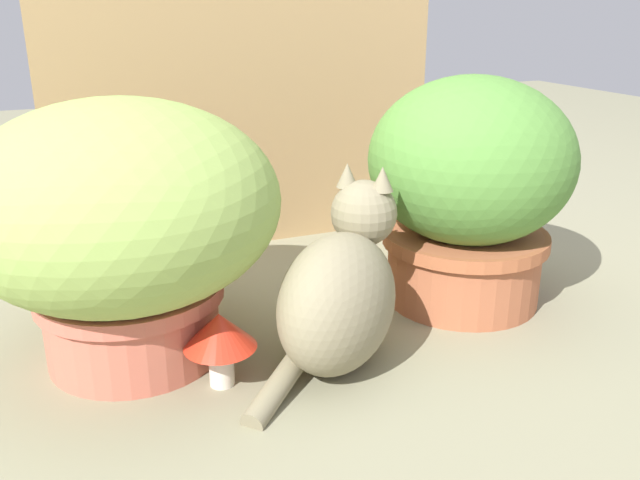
% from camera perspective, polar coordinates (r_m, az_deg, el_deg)
% --- Properties ---
extents(ground_plane, '(6.00, 6.00, 0.00)m').
position_cam_1_polar(ground_plane, '(1.12, -1.86, -10.01)').
color(ground_plane, gray).
extents(cardboard_backdrop, '(0.90, 0.03, 0.93)m').
position_cam_1_polar(cardboard_backdrop, '(1.55, -6.24, 16.39)').
color(cardboard_backdrop, tan).
rests_on(cardboard_backdrop, ground).
extents(grass_planter, '(0.49, 0.49, 0.42)m').
position_cam_1_polar(grass_planter, '(1.08, -16.44, 1.75)').
color(grass_planter, '#C36550').
rests_on(grass_planter, ground).
extents(leafy_planter, '(0.38, 0.38, 0.43)m').
position_cam_1_polar(leafy_planter, '(1.28, 12.56, 4.53)').
color(leafy_planter, '#AB5E3D').
rests_on(leafy_planter, ground).
extents(cat, '(0.35, 0.30, 0.32)m').
position_cam_1_polar(cat, '(1.06, 1.82, -4.45)').
color(cat, gray).
rests_on(cat, ground).
extents(mushroom_ornament_pink, '(0.08, 0.08, 0.12)m').
position_cam_1_polar(mushroom_ornament_pink, '(1.07, -15.41, -6.99)').
color(mushroom_ornament_pink, beige).
rests_on(mushroom_ornament_pink, ground).
extents(mushroom_ornament_red, '(0.11, 0.11, 0.12)m').
position_cam_1_polar(mushroom_ornament_red, '(1.02, -8.53, -7.98)').
color(mushroom_ornament_red, silver).
rests_on(mushroom_ornament_red, ground).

